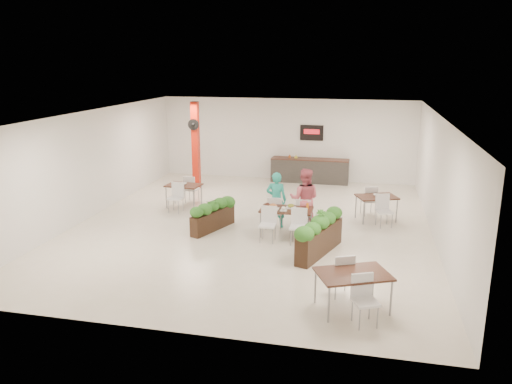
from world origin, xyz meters
The scene contains 12 objects.
ground centered at (0.00, 0.00, 0.00)m, with size 12.00×12.00×0.00m, color beige.
room_shell centered at (0.00, 0.00, 2.01)m, with size 10.10×12.10×3.22m.
red_column centered at (-3.00, 3.79, 1.64)m, with size 0.40×0.41×3.20m.
service_counter centered at (1.00, 5.65, 0.49)m, with size 3.00×0.64×2.20m.
main_table centered at (1.08, -0.60, 0.64)m, with size 1.40×1.62×0.92m.
diner_man centered at (0.69, 0.05, 0.80)m, with size 0.59×0.38×1.61m, color teal.
diner_woman centered at (1.49, 0.05, 0.87)m, with size 0.85×0.66×1.74m, color #DC6173.
planter_left centered at (-1.00, -0.60, 0.49)m, with size 0.90×1.68×0.92m.
planter_right centered at (2.11, -1.77, 0.52)m, with size 0.99×2.07×1.13m.
side_table_a centered at (-2.59, 1.36, 0.62)m, with size 1.15×1.65×0.92m.
side_table_b centered at (3.49, 1.28, 0.63)m, with size 1.34×1.66×0.92m.
side_table_c centered at (2.99, -4.46, 0.64)m, with size 1.59×1.65×0.92m.
Camera 1 is at (3.09, -13.36, 4.65)m, focal length 35.00 mm.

